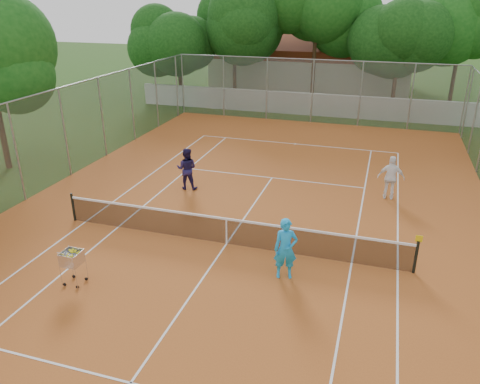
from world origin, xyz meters
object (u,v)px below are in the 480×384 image
(player_near, at_px, (286,249))
(player_far_right, at_px, (391,178))
(clubhouse, at_px, (312,63))
(player_far_left, at_px, (187,169))
(ball_hopper, at_px, (73,266))
(tennis_net, at_px, (227,231))

(player_near, distance_m, player_far_right, 7.48)
(player_near, bearing_deg, clubhouse, 81.15)
(clubhouse, bearing_deg, player_far_left, -92.70)
(player_far_left, relative_size, player_far_right, 0.99)
(clubhouse, bearing_deg, player_near, -81.99)
(clubhouse, bearing_deg, ball_hopper, -92.49)
(tennis_net, distance_m, ball_hopper, 4.90)
(player_far_left, relative_size, ball_hopper, 1.58)
(clubhouse, xyz_separation_m, player_far_left, (-1.18, -24.91, -1.28))
(tennis_net, relative_size, player_near, 6.36)
(player_far_right, bearing_deg, ball_hopper, 46.86)
(player_near, distance_m, ball_hopper, 6.10)
(clubhouse, xyz_separation_m, ball_hopper, (-1.42, -32.52, -1.61))
(player_far_left, distance_m, player_far_right, 8.41)
(player_near, distance_m, player_far_left, 7.70)
(tennis_net, bearing_deg, player_far_left, 127.81)
(tennis_net, height_order, player_far_right, player_far_right)
(tennis_net, height_order, clubhouse, clubhouse)
(player_far_left, height_order, player_far_right, player_far_right)
(player_near, height_order, player_far_left, player_near)
(player_far_left, bearing_deg, clubhouse, -102.03)
(tennis_net, xyz_separation_m, player_far_right, (5.11, 5.57, 0.42))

